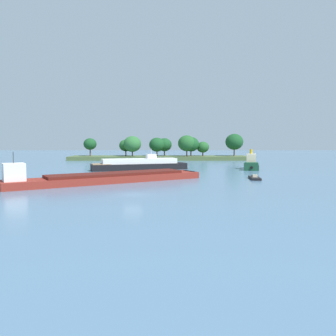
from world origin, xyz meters
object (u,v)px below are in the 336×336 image
at_px(fishing_skiff, 254,178).
at_px(tugboat, 251,164).
at_px(white_riverboat, 139,164).
at_px(cargo_barge, 104,177).

relative_size(fishing_skiff, tugboat, 0.55).
xyz_separation_m(white_riverboat, cargo_barge, (-4.08, -26.44, -0.42)).
distance_m(cargo_barge, tugboat, 43.07).
distance_m(fishing_skiff, cargo_barge, 28.83).
height_order(fishing_skiff, cargo_barge, cargo_barge).
height_order(white_riverboat, cargo_barge, cargo_barge).
bearing_deg(tugboat, cargo_barge, -140.10).
relative_size(fishing_skiff, white_riverboat, 0.23).
bearing_deg(cargo_barge, tugboat, 39.90).
bearing_deg(fishing_skiff, tugboat, 78.14).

